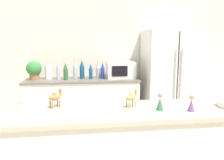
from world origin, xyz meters
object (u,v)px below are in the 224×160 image
camel_figurine_second (55,97)px  back_bottle_4 (98,70)px  wise_man_figurine_crimson (191,104)px  back_bottle_2 (75,70)px  microwave (120,70)px  potted_plant (34,70)px  back_bottle_3 (82,69)px  camel_figurine (132,97)px  back_bottle_5 (58,70)px  refrigerator (169,81)px  wise_man_figurine_purple (160,103)px  back_bottle_0 (91,72)px  back_bottle_1 (66,71)px  paper_towel_roll (48,72)px  back_bottle_6 (103,71)px

camel_figurine_second → back_bottle_4: bearing=76.6°
back_bottle_4 → wise_man_figurine_crimson: (0.56, -2.21, -0.00)m
back_bottle_2 → microwave: bearing=-0.8°
wise_man_figurine_crimson → potted_plant: bearing=126.7°
back_bottle_3 → back_bottle_4: bearing=1.8°
camel_figurine_second → camel_figurine: bearing=-7.0°
back_bottle_2 → back_bottle_5: (-0.28, -0.05, 0.00)m
back_bottle_2 → wise_man_figurine_crimson: (0.96, -2.21, -0.01)m
refrigerator → wise_man_figurine_purple: refrigerator is taller
back_bottle_4 → wise_man_figurine_purple: 2.18m
back_bottle_0 → back_bottle_2: bearing=163.2°
camel_figurine → back_bottle_2: bearing=104.4°
back_bottle_2 → wise_man_figurine_purple: 2.27m
camel_figurine_second → wise_man_figurine_purple: bearing=-12.2°
camel_figurine_second → refrigerator: bearing=47.7°
back_bottle_0 → wise_man_figurine_crimson: size_ratio=2.05×
back_bottle_1 → back_bottle_5: back_bottle_5 is taller
back_bottle_5 → camel_figurine: size_ratio=2.12×
back_bottle_5 → wise_man_figurine_crimson: 2.49m
paper_towel_roll → back_bottle_0: back_bottle_0 is taller
microwave → back_bottle_3: 0.66m
microwave → camel_figurine_second: 2.15m
back_bottle_0 → back_bottle_4: bearing=31.5°
camel_figurine → microwave: bearing=83.0°
back_bottle_6 → camel_figurine_second: (-0.54, -1.90, 0.04)m
back_bottle_1 → back_bottle_5: 0.13m
back_bottle_1 → back_bottle_4: back_bottle_1 is taller
back_bottle_1 → camel_figurine: (0.68, -1.96, 0.03)m
back_bottle_0 → back_bottle_6: back_bottle_6 is taller
potted_plant → back_bottle_0: (0.92, -0.03, -0.04)m
back_bottle_5 → wise_man_figurine_purple: back_bottle_5 is taller
refrigerator → back_bottle_3: refrigerator is taller
back_bottle_3 → wise_man_figurine_purple: (0.61, -2.15, -0.02)m
back_bottle_5 → wise_man_figurine_purple: 2.33m
microwave → back_bottle_4: 0.39m
back_bottle_0 → wise_man_figurine_purple: 2.13m
refrigerator → back_bottle_0: 1.38m
refrigerator → back_bottle_5: bearing=178.5°
microwave → back_bottle_1: bearing=-175.0°
refrigerator → camel_figurine: 2.25m
paper_towel_roll → wise_man_figurine_purple: size_ratio=1.70×
microwave → back_bottle_2: back_bottle_2 is taller
potted_plant → back_bottle_6: size_ratio=1.13×
back_bottle_5 → camel_figurine: 2.16m
microwave → back_bottle_3: size_ratio=1.48×
potted_plant → back_bottle_3: bearing=2.7°
potted_plant → back_bottle_5: 0.39m
back_bottle_3 → back_bottle_6: size_ratio=1.17×
back_bottle_3 → camel_figurine_second: back_bottle_3 is taller
back_bottle_3 → microwave: bearing=-0.2°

